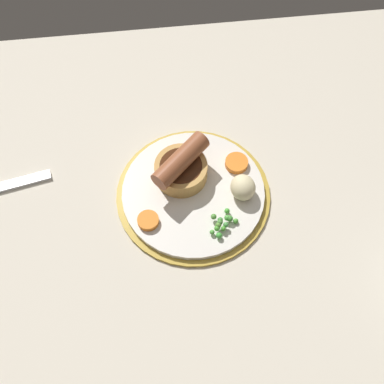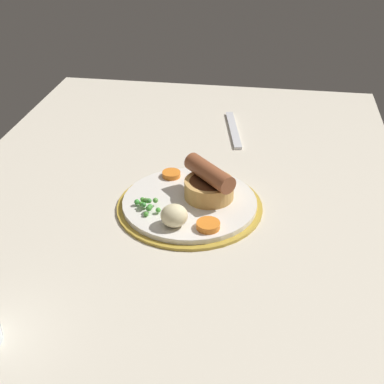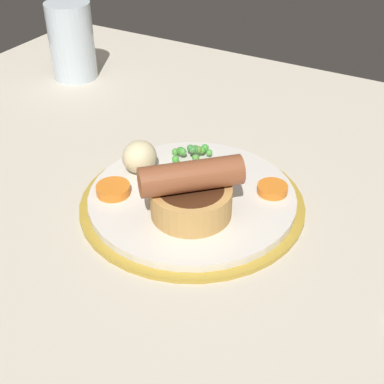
{
  "view_description": "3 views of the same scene",
  "coord_description": "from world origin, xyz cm",
  "views": [
    {
      "loc": [
        -1.41,
        -36.99,
        76.95
      ],
      "look_at": [
        3.05,
        1.81,
        6.39
      ],
      "focal_mm": 50.0,
      "sensor_mm": 36.0,
      "label": 1
    },
    {
      "loc": [
        77.04,
        14.9,
        51.53
      ],
      "look_at": [
        3.08,
        3.37,
        5.84
      ],
      "focal_mm": 50.0,
      "sensor_mm": 36.0,
      "label": 2
    },
    {
      "loc": [
        -19.45,
        43.56,
        37.61
      ],
      "look_at": [
        2.4,
        4.8,
        6.09
      ],
      "focal_mm": 50.0,
      "sensor_mm": 36.0,
      "label": 3
    }
  ],
  "objects": [
    {
      "name": "carrot_slice_0",
      "position": [
        -3.96,
        -1.45,
        4.85
      ],
      "size": [
        4.09,
        4.09,
        0.91
      ],
      "primitive_type": "cylinder",
      "rotation": [
        0.0,
        0.0,
        4.41
      ],
      "color": "orange",
      "rests_on": "dinner_plate"
    },
    {
      "name": "drinking_glass",
      "position": [
        36.63,
        -17.88,
        8.87
      ],
      "size": [
        6.93,
        6.93,
        11.74
      ],
      "primitive_type": "cylinder",
      "color": "silver",
      "rests_on": "dining_table"
    },
    {
      "name": "dining_table",
      "position": [
        0.0,
        0.0,
        1.5
      ],
      "size": [
        110.0,
        80.0,
        3.0
      ],
      "primitive_type": "cube",
      "color": "beige",
      "rests_on": "ground"
    },
    {
      "name": "carrot_slice_1",
      "position": [
        10.78,
        7.06,
        4.9
      ],
      "size": [
        4.91,
        4.91,
        1.01
      ],
      "primitive_type": "cylinder",
      "rotation": [
        0.0,
        0.0,
        3.61
      ],
      "color": "orange",
      "rests_on": "dinner_plate"
    },
    {
      "name": "pea_pile",
      "position": [
        7.01,
        -3.31,
        5.35
      ],
      "size": [
        4.56,
        4.77,
        1.78
      ],
      "color": "green",
      "rests_on": "dinner_plate"
    },
    {
      "name": "sausage_pudding",
      "position": [
        1.81,
        6.03,
        6.89
      ],
      "size": [
        9.46,
        9.21,
        6.07
      ],
      "rotation": [
        0.0,
        0.0,
        0.76
      ],
      "color": "tan",
      "rests_on": "dinner_plate"
    },
    {
      "name": "dinner_plate",
      "position": [
        3.38,
        3.02,
        3.57
      ],
      "size": [
        24.2,
        24.2,
        1.4
      ],
      "color": "#B79333",
      "rests_on": "dining_table"
    },
    {
      "name": "potato_chunk_0",
      "position": [
        10.86,
        1.83,
        6.2
      ],
      "size": [
        4.39,
        4.71,
        3.59
      ],
      "primitive_type": "ellipsoid",
      "rotation": [
        0.0,
        0.0,
        4.86
      ],
      "color": "beige",
      "rests_on": "dinner_plate"
    }
  ]
}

